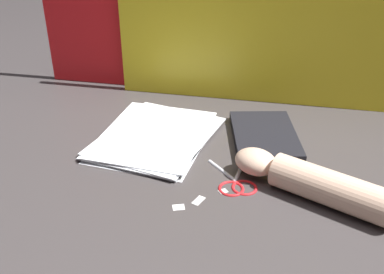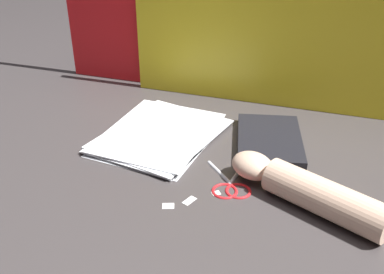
{
  "view_description": "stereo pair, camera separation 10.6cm",
  "coord_description": "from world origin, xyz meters",
  "px_view_note": "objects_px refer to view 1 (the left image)",
  "views": [
    {
      "loc": [
        0.36,
        -0.87,
        0.58
      ],
      "look_at": [
        0.06,
        0.0,
        0.06
      ],
      "focal_mm": 42.0,
      "sensor_mm": 36.0,
      "label": 1
    },
    {
      "loc": [
        0.45,
        -0.83,
        0.58
      ],
      "look_at": [
        0.06,
        0.0,
        0.06
      ],
      "focal_mm": 42.0,
      "sensor_mm": 36.0,
      "label": 2
    }
  ],
  "objects_px": {
    "paper_stack": "(155,137)",
    "hand_forearm": "(313,182)",
    "book_closed": "(265,136)",
    "scissors": "(236,182)"
  },
  "relations": [
    {
      "from": "paper_stack",
      "to": "hand_forearm",
      "type": "height_order",
      "value": "hand_forearm"
    },
    {
      "from": "paper_stack",
      "to": "book_closed",
      "type": "distance_m",
      "value": 0.28
    },
    {
      "from": "scissors",
      "to": "hand_forearm",
      "type": "xyz_separation_m",
      "value": [
        0.16,
        0.01,
        0.03
      ]
    },
    {
      "from": "hand_forearm",
      "to": "paper_stack",
      "type": "bearing_deg",
      "value": 163.74
    },
    {
      "from": "paper_stack",
      "to": "scissors",
      "type": "relative_size",
      "value": 2.19
    },
    {
      "from": "book_closed",
      "to": "hand_forearm",
      "type": "height_order",
      "value": "hand_forearm"
    },
    {
      "from": "paper_stack",
      "to": "scissors",
      "type": "bearing_deg",
      "value": -26.83
    },
    {
      "from": "book_closed",
      "to": "scissors",
      "type": "relative_size",
      "value": 1.76
    },
    {
      "from": "book_closed",
      "to": "scissors",
      "type": "xyz_separation_m",
      "value": [
        -0.02,
        -0.22,
        -0.01
      ]
    },
    {
      "from": "book_closed",
      "to": "hand_forearm",
      "type": "distance_m",
      "value": 0.25
    }
  ]
}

